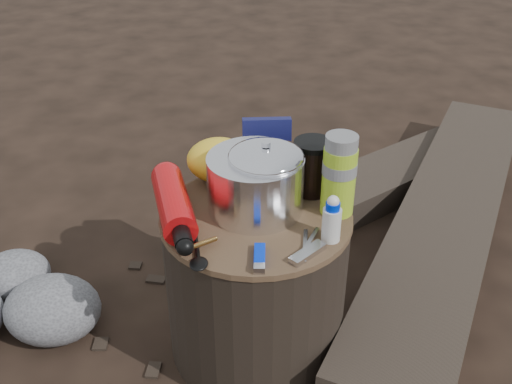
{
  "coord_description": "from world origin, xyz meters",
  "views": [
    {
      "loc": [
        0.04,
        -1.19,
        1.21
      ],
      "look_at": [
        0.0,
        0.0,
        0.48
      ],
      "focal_mm": 42.53,
      "sensor_mm": 36.0,
      "label": 1
    }
  ],
  "objects_px": {
    "camping_pot": "(266,179)",
    "fuel_bottle": "(173,203)",
    "stump": "(256,283)",
    "travel_mug": "(312,167)",
    "thermos": "(339,175)",
    "log_main": "(447,222)"
  },
  "relations": [
    {
      "from": "stump",
      "to": "log_main",
      "type": "xyz_separation_m",
      "value": [
        0.62,
        0.49,
        -0.14
      ]
    },
    {
      "from": "stump",
      "to": "travel_mug",
      "type": "relative_size",
      "value": 3.31
    },
    {
      "from": "fuel_bottle",
      "to": "stump",
      "type": "bearing_deg",
      "value": -12.24
    },
    {
      "from": "fuel_bottle",
      "to": "camping_pot",
      "type": "bearing_deg",
      "value": -6.28
    },
    {
      "from": "log_main",
      "to": "fuel_bottle",
      "type": "relative_size",
      "value": 5.4
    },
    {
      "from": "log_main",
      "to": "camping_pot",
      "type": "height_order",
      "value": "camping_pot"
    },
    {
      "from": "stump",
      "to": "thermos",
      "type": "height_order",
      "value": "thermos"
    },
    {
      "from": "stump",
      "to": "camping_pot",
      "type": "height_order",
      "value": "camping_pot"
    },
    {
      "from": "stump",
      "to": "log_main",
      "type": "bearing_deg",
      "value": 38.35
    },
    {
      "from": "log_main",
      "to": "travel_mug",
      "type": "xyz_separation_m",
      "value": [
        -0.49,
        -0.38,
        0.41
      ]
    },
    {
      "from": "camping_pot",
      "to": "thermos",
      "type": "bearing_deg",
      "value": -0.42
    },
    {
      "from": "stump",
      "to": "fuel_bottle",
      "type": "height_order",
      "value": "fuel_bottle"
    },
    {
      "from": "camping_pot",
      "to": "fuel_bottle",
      "type": "relative_size",
      "value": 0.53
    },
    {
      "from": "thermos",
      "to": "travel_mug",
      "type": "bearing_deg",
      "value": 121.71
    },
    {
      "from": "fuel_bottle",
      "to": "thermos",
      "type": "bearing_deg",
      "value": -10.8
    },
    {
      "from": "stump",
      "to": "thermos",
      "type": "bearing_deg",
      "value": 6.83
    },
    {
      "from": "log_main",
      "to": "travel_mug",
      "type": "height_order",
      "value": "travel_mug"
    },
    {
      "from": "travel_mug",
      "to": "thermos",
      "type": "bearing_deg",
      "value": -58.29
    },
    {
      "from": "log_main",
      "to": "thermos",
      "type": "relative_size",
      "value": 8.83
    },
    {
      "from": "camping_pot",
      "to": "log_main",
      "type": "bearing_deg",
      "value": 37.95
    },
    {
      "from": "log_main",
      "to": "thermos",
      "type": "bearing_deg",
      "value": -109.04
    },
    {
      "from": "fuel_bottle",
      "to": "travel_mug",
      "type": "relative_size",
      "value": 2.35
    }
  ]
}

